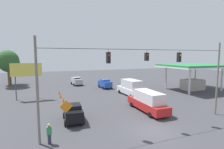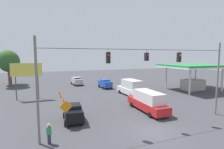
{
  "view_description": "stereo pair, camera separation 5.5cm",
  "coord_description": "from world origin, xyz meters",
  "px_view_note": "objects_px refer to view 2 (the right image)",
  "views": [
    {
      "loc": [
        9.41,
        13.37,
        7.18
      ],
      "look_at": [
        1.19,
        -7.69,
        4.73
      ],
      "focal_mm": 28.0,
      "sensor_mm": 36.0,
      "label": 1
    },
    {
      "loc": [
        9.36,
        13.39,
        7.18
      ],
      "look_at": [
        1.19,
        -7.69,
        4.73
      ],
      "focal_mm": 28.0,
      "sensor_mm": 36.0,
      "label": 2
    }
  ],
  "objects_px": {
    "traffic_cone_fourth": "(63,100)",
    "work_zone_sign": "(66,109)",
    "sedan_silver_withflow_deep": "(77,81)",
    "roadside_billboard": "(27,72)",
    "traffic_cone_third": "(64,105)",
    "pedestrian": "(49,134)",
    "sedan_black_parked_shoulder": "(73,112)",
    "traffic_cone_second": "(68,111)",
    "sedan_blue_oncoming_deep": "(105,84)",
    "tree_horizon_left": "(8,61)",
    "overhead_signal_span": "(146,75)",
    "traffic_cone_nearest": "(70,118)",
    "box_truck_white_oncoming_far": "(131,88)",
    "box_truck_red_crossing_near": "(148,101)",
    "gas_station": "(193,71)",
    "traffic_cone_fifth": "(60,96)",
    "traffic_cone_farthest": "(59,92)",
    "tree_horizon_right": "(9,63)"
  },
  "relations": [
    {
      "from": "tree_horizon_left",
      "to": "sedan_black_parked_shoulder",
      "type": "bearing_deg",
      "value": 111.09
    },
    {
      "from": "traffic_cone_third",
      "to": "pedestrian",
      "type": "distance_m",
      "value": 10.31
    },
    {
      "from": "traffic_cone_fifth",
      "to": "roadside_billboard",
      "type": "xyz_separation_m",
      "value": [
        5.11,
        -0.83,
        4.14
      ]
    },
    {
      "from": "box_truck_white_oncoming_far",
      "to": "traffic_cone_fifth",
      "type": "relative_size",
      "value": 9.7
    },
    {
      "from": "traffic_cone_second",
      "to": "sedan_silver_withflow_deep",
      "type": "bearing_deg",
      "value": -102.78
    },
    {
      "from": "sedan_silver_withflow_deep",
      "to": "pedestrian",
      "type": "bearing_deg",
      "value": 75.84
    },
    {
      "from": "traffic_cone_farthest",
      "to": "pedestrian",
      "type": "distance_m",
      "value": 19.08
    },
    {
      "from": "roadside_billboard",
      "to": "pedestrian",
      "type": "height_order",
      "value": "roadside_billboard"
    },
    {
      "from": "box_truck_white_oncoming_far",
      "to": "roadside_billboard",
      "type": "bearing_deg",
      "value": -11.38
    },
    {
      "from": "sedan_silver_withflow_deep",
      "to": "roadside_billboard",
      "type": "distance_m",
      "value": 15.67
    },
    {
      "from": "traffic_cone_second",
      "to": "tree_horizon_right",
      "type": "bearing_deg",
      "value": -69.07
    },
    {
      "from": "work_zone_sign",
      "to": "tree_horizon_left",
      "type": "relative_size",
      "value": 0.34
    },
    {
      "from": "traffic_cone_third",
      "to": "traffic_cone_second",
      "type": "bearing_deg",
      "value": 92.81
    },
    {
      "from": "traffic_cone_fourth",
      "to": "work_zone_sign",
      "type": "bearing_deg",
      "value": 86.17
    },
    {
      "from": "traffic_cone_nearest",
      "to": "pedestrian",
      "type": "xyz_separation_m",
      "value": [
        2.29,
        4.34,
        0.52
      ]
    },
    {
      "from": "roadside_billboard",
      "to": "work_zone_sign",
      "type": "relative_size",
      "value": 2.1
    },
    {
      "from": "sedan_blue_oncoming_deep",
      "to": "tree_horizon_left",
      "type": "xyz_separation_m",
      "value": [
        20.12,
        -9.71,
        5.0
      ]
    },
    {
      "from": "sedan_blue_oncoming_deep",
      "to": "traffic_cone_fourth",
      "type": "xyz_separation_m",
      "value": [
        9.92,
        8.97,
        -0.66
      ]
    },
    {
      "from": "traffic_cone_farthest",
      "to": "sedan_blue_oncoming_deep",
      "type": "bearing_deg",
      "value": -164.3
    },
    {
      "from": "sedan_black_parked_shoulder",
      "to": "traffic_cone_second",
      "type": "distance_m",
      "value": 2.92
    },
    {
      "from": "traffic_cone_fourth",
      "to": "traffic_cone_nearest",
      "type": "bearing_deg",
      "value": 89.55
    },
    {
      "from": "roadside_billboard",
      "to": "tree_horizon_right",
      "type": "distance_m",
      "value": 18.83
    },
    {
      "from": "overhead_signal_span",
      "to": "tree_horizon_left",
      "type": "bearing_deg",
      "value": -61.31
    },
    {
      "from": "pedestrian",
      "to": "sedan_black_parked_shoulder",
      "type": "bearing_deg",
      "value": -120.37
    },
    {
      "from": "pedestrian",
      "to": "work_zone_sign",
      "type": "bearing_deg",
      "value": -121.95
    },
    {
      "from": "sedan_blue_oncoming_deep",
      "to": "overhead_signal_span",
      "type": "bearing_deg",
      "value": 81.94
    },
    {
      "from": "box_truck_white_oncoming_far",
      "to": "roadside_billboard",
      "type": "xyz_separation_m",
      "value": [
        17.28,
        -3.48,
        3.08
      ]
    },
    {
      "from": "traffic_cone_fifth",
      "to": "gas_station",
      "type": "height_order",
      "value": "gas_station"
    },
    {
      "from": "traffic_cone_fifth",
      "to": "sedan_blue_oncoming_deep",
      "type": "bearing_deg",
      "value": -150.21
    },
    {
      "from": "traffic_cone_fifth",
      "to": "pedestrian",
      "type": "bearing_deg",
      "value": 82.09
    },
    {
      "from": "traffic_cone_fourth",
      "to": "work_zone_sign",
      "type": "distance_m",
      "value": 10.25
    },
    {
      "from": "box_truck_red_crossing_near",
      "to": "gas_station",
      "type": "distance_m",
      "value": 18.99
    },
    {
      "from": "traffic_cone_second",
      "to": "roadside_billboard",
      "type": "height_order",
      "value": "roadside_billboard"
    },
    {
      "from": "sedan_black_parked_shoulder",
      "to": "traffic_cone_nearest",
      "type": "distance_m",
      "value": 0.69
    },
    {
      "from": "sedan_black_parked_shoulder",
      "to": "roadside_billboard",
      "type": "distance_m",
      "value": 14.01
    },
    {
      "from": "pedestrian",
      "to": "tree_horizon_left",
      "type": "xyz_separation_m",
      "value": [
        7.84,
        -31.47,
        5.15
      ]
    },
    {
      "from": "box_truck_red_crossing_near",
      "to": "traffic_cone_farthest",
      "type": "height_order",
      "value": "box_truck_red_crossing_near"
    },
    {
      "from": "traffic_cone_third",
      "to": "sedan_black_parked_shoulder",
      "type": "bearing_deg",
      "value": 93.66
    },
    {
      "from": "traffic_cone_fifth",
      "to": "tree_horizon_right",
      "type": "height_order",
      "value": "tree_horizon_right"
    },
    {
      "from": "overhead_signal_span",
      "to": "work_zone_sign",
      "type": "xyz_separation_m",
      "value": [
        7.55,
        -2.42,
        -3.3
      ]
    },
    {
      "from": "box_truck_red_crossing_near",
      "to": "gas_station",
      "type": "xyz_separation_m",
      "value": [
        -16.65,
        -8.75,
        2.6
      ]
    },
    {
      "from": "traffic_cone_nearest",
      "to": "traffic_cone_fourth",
      "type": "height_order",
      "value": "same"
    },
    {
      "from": "traffic_cone_fifth",
      "to": "tree_horizon_right",
      "type": "xyz_separation_m",
      "value": [
        10.41,
        -18.86,
        5.11
      ]
    },
    {
      "from": "gas_station",
      "to": "work_zone_sign",
      "type": "xyz_separation_m",
      "value": [
        27.11,
        10.44,
        -1.92
      ]
    },
    {
      "from": "box_truck_red_crossing_near",
      "to": "tree_horizon_left",
      "type": "bearing_deg",
      "value": -53.57
    },
    {
      "from": "box_truck_red_crossing_near",
      "to": "sedan_black_parked_shoulder",
      "type": "bearing_deg",
      "value": -0.21
    },
    {
      "from": "traffic_cone_fourth",
      "to": "traffic_cone_third",
      "type": "bearing_deg",
      "value": 87.35
    },
    {
      "from": "traffic_cone_nearest",
      "to": "work_zone_sign",
      "type": "bearing_deg",
      "value": 69.6
    },
    {
      "from": "sedan_blue_oncoming_deep",
      "to": "traffic_cone_nearest",
      "type": "xyz_separation_m",
      "value": [
        9.98,
        17.42,
        -0.66
      ]
    },
    {
      "from": "sedan_silver_withflow_deep",
      "to": "traffic_cone_fourth",
      "type": "bearing_deg",
      "value": 72.88
    }
  ]
}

